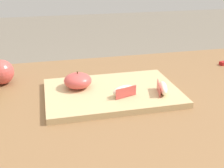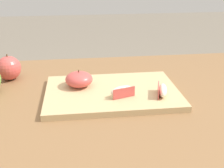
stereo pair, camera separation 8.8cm
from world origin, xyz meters
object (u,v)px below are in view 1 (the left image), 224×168
at_px(apple_half_skin_up, 78,81).
at_px(apple_wedge_front, 124,91).
at_px(cutting_board, 112,93).
at_px(apple_wedge_middle, 163,88).
at_px(whole_apple_pink_lady, 1,72).

height_order(apple_half_skin_up, apple_wedge_front, apple_half_skin_up).
relative_size(cutting_board, apple_wedge_middle, 5.30).
xyz_separation_m(apple_wedge_middle, whole_apple_pink_lady, (-0.49, 0.23, 0.01)).
xyz_separation_m(cutting_board, apple_wedge_front, (0.02, -0.05, 0.03)).
distance_m(apple_wedge_middle, whole_apple_pink_lady, 0.54).
relative_size(apple_wedge_front, whole_apple_pink_lady, 0.84).
xyz_separation_m(cutting_board, apple_wedge_middle, (0.14, -0.06, 0.03)).
distance_m(apple_half_skin_up, apple_wedge_middle, 0.26).
bearing_deg(apple_wedge_front, apple_half_skin_up, 143.76).
height_order(cutting_board, apple_wedge_middle, apple_wedge_middle).
distance_m(apple_half_skin_up, whole_apple_pink_lady, 0.28).
bearing_deg(apple_wedge_middle, cutting_board, 158.31).
height_order(cutting_board, apple_half_skin_up, apple_half_skin_up).
height_order(apple_wedge_middle, apple_wedge_front, same).
relative_size(apple_half_skin_up, apple_wedge_front, 1.12).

